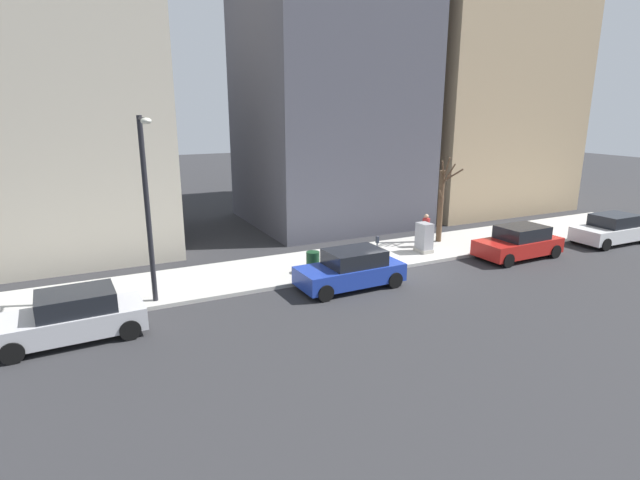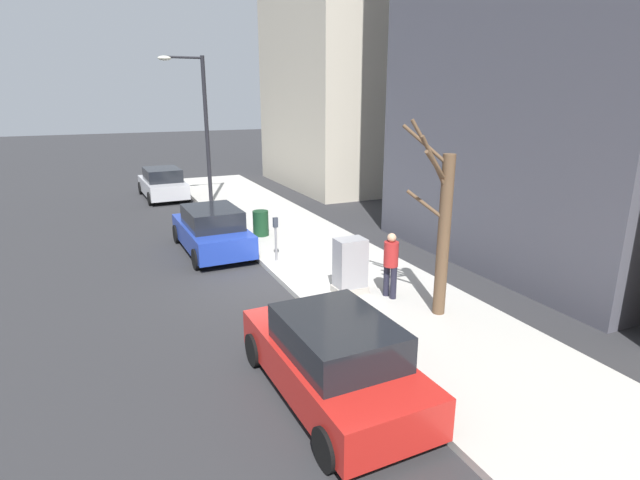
# 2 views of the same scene
# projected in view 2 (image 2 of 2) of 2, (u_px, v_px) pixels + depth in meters

# --- Properties ---
(ground_plane) EXTENTS (120.00, 120.00, 0.00)m
(ground_plane) POSITION_uv_depth(u_px,v_px,m) (275.00, 279.00, 14.13)
(ground_plane) COLOR #2B2B2D
(sidewalk) EXTENTS (4.00, 36.00, 0.15)m
(sidewalk) POSITION_uv_depth(u_px,v_px,m) (338.00, 267.00, 14.91)
(sidewalk) COLOR #B2AFA8
(sidewalk) RESTS_ON ground
(parked_car_red) EXTENTS (2.01, 4.24, 1.52)m
(parked_car_red) POSITION_uv_depth(u_px,v_px,m) (333.00, 359.00, 8.47)
(parked_car_red) COLOR red
(parked_car_red) RESTS_ON ground
(parked_car_blue) EXTENTS (2.01, 4.24, 1.52)m
(parked_car_blue) POSITION_uv_depth(u_px,v_px,m) (212.00, 230.00, 16.39)
(parked_car_blue) COLOR #1E389E
(parked_car_blue) RESTS_ON ground
(parked_car_silver) EXTENTS (2.07, 4.27, 1.52)m
(parked_car_silver) POSITION_uv_depth(u_px,v_px,m) (163.00, 184.00, 24.92)
(parked_car_silver) COLOR #B7B7BC
(parked_car_silver) RESTS_ON ground
(parking_meter) EXTENTS (0.14, 0.10, 1.35)m
(parking_meter) POSITION_uv_depth(u_px,v_px,m) (276.00, 234.00, 15.05)
(parking_meter) COLOR slate
(parking_meter) RESTS_ON sidewalk
(utility_box) EXTENTS (0.83, 0.61, 1.43)m
(utility_box) POSITION_uv_depth(u_px,v_px,m) (350.00, 267.00, 12.63)
(utility_box) COLOR #A8A399
(utility_box) RESTS_ON sidewalk
(streetlamp) EXTENTS (1.97, 0.32, 6.50)m
(streetlamp) POSITION_uv_depth(u_px,v_px,m) (200.00, 118.00, 22.28)
(streetlamp) COLOR black
(streetlamp) RESTS_ON sidewalk
(bare_tree) EXTENTS (1.13, 1.22, 4.42)m
(bare_tree) POSITION_uv_depth(u_px,v_px,m) (442.00, 228.00, 11.04)
(bare_tree) COLOR brown
(bare_tree) RESTS_ON sidewalk
(trash_bin) EXTENTS (0.56, 0.56, 0.90)m
(trash_bin) POSITION_uv_depth(u_px,v_px,m) (261.00, 223.00, 17.85)
(trash_bin) COLOR #14381E
(trash_bin) RESTS_ON sidewalk
(pedestrian_near_meter) EXTENTS (0.36, 0.39, 1.66)m
(pedestrian_near_meter) POSITION_uv_depth(u_px,v_px,m) (391.00, 262.00, 12.27)
(pedestrian_near_meter) COLOR #1E1E2D
(pedestrian_near_meter) RESTS_ON sidewalk
(office_tower_right) EXTENTS (9.43, 9.43, 16.34)m
(office_tower_right) POSITION_uv_depth(u_px,v_px,m) (367.00, 35.00, 27.34)
(office_tower_right) COLOR #BCB29E
(office_tower_right) RESTS_ON ground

